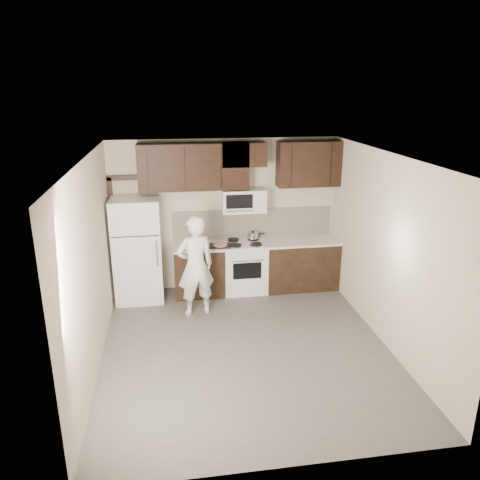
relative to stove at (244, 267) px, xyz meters
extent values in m
plane|color=#514E4C|center=(-0.30, -1.94, -0.46)|extent=(4.50, 4.50, 0.00)
plane|color=beige|center=(-0.30, 0.31, 0.89)|extent=(4.00, 0.00, 4.00)
plane|color=white|center=(-0.30, -1.94, 2.24)|extent=(4.50, 4.50, 0.00)
cube|color=black|center=(-0.81, 0.00, -0.03)|extent=(0.87, 0.62, 0.87)
cube|color=black|center=(1.04, 0.00, -0.03)|extent=(1.32, 0.62, 0.87)
cube|color=silver|center=(-0.81, 0.00, 0.43)|extent=(0.87, 0.64, 0.04)
cube|color=silver|center=(1.04, 0.00, 0.43)|extent=(1.32, 0.64, 0.04)
cube|color=white|center=(0.00, 0.00, -0.02)|extent=(0.76, 0.62, 0.89)
cube|color=white|center=(0.00, 0.00, 0.44)|extent=(0.76, 0.62, 0.02)
cube|color=black|center=(0.00, -0.30, 0.04)|extent=(0.50, 0.01, 0.30)
cylinder|color=silver|center=(0.00, -0.34, 0.24)|extent=(0.55, 0.02, 0.02)
cylinder|color=black|center=(-0.18, -0.15, 0.46)|extent=(0.20, 0.20, 0.03)
cylinder|color=black|center=(0.18, -0.15, 0.46)|extent=(0.20, 0.20, 0.03)
cylinder|color=black|center=(-0.18, 0.15, 0.46)|extent=(0.20, 0.20, 0.03)
cylinder|color=black|center=(0.18, 0.15, 0.46)|extent=(0.20, 0.20, 0.03)
cube|color=white|center=(0.20, 0.30, 0.72)|extent=(2.90, 0.02, 0.54)
cube|color=black|center=(-0.85, 0.14, 1.80)|extent=(1.85, 0.35, 0.78)
cube|color=black|center=(1.15, 0.14, 1.80)|extent=(1.10, 0.35, 0.78)
cube|color=black|center=(0.00, 0.14, 1.99)|extent=(0.76, 0.35, 0.40)
cube|color=white|center=(0.00, 0.12, 1.19)|extent=(0.76, 0.38, 0.40)
cube|color=black|center=(-0.10, -0.07, 1.22)|extent=(0.46, 0.01, 0.24)
cube|color=silver|center=(0.26, -0.07, 1.22)|extent=(0.18, 0.01, 0.24)
cylinder|color=silver|center=(-0.10, -0.10, 1.06)|extent=(0.46, 0.02, 0.02)
cube|color=white|center=(-1.85, -0.05, 0.44)|extent=(0.80, 0.72, 1.80)
cube|color=black|center=(-1.85, -0.41, 0.79)|extent=(0.77, 0.01, 0.02)
cylinder|color=silver|center=(-1.52, -0.44, 0.49)|extent=(0.03, 0.03, 0.45)
cube|color=black|center=(-2.26, 0.27, 0.59)|extent=(0.08, 0.08, 2.10)
cube|color=black|center=(-2.05, 0.27, 1.62)|extent=(0.50, 0.08, 0.08)
cylinder|color=silver|center=(0.18, 0.15, 0.52)|extent=(0.19, 0.19, 0.14)
sphere|color=black|center=(0.18, 0.15, 0.61)|extent=(0.04, 0.04, 0.04)
cylinder|color=black|center=(0.32, 0.18, 0.54)|extent=(0.18, 0.05, 0.02)
cube|color=black|center=(-0.45, -0.12, 0.46)|extent=(0.39, 0.31, 0.02)
cylinder|color=#D2BC8D|center=(-0.45, -0.12, 0.48)|extent=(0.27, 0.27, 0.02)
imported|color=white|center=(-0.92, -0.78, 0.37)|extent=(0.68, 0.53, 1.65)
camera|label=1|loc=(-1.27, -7.72, 3.09)|focal=35.00mm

